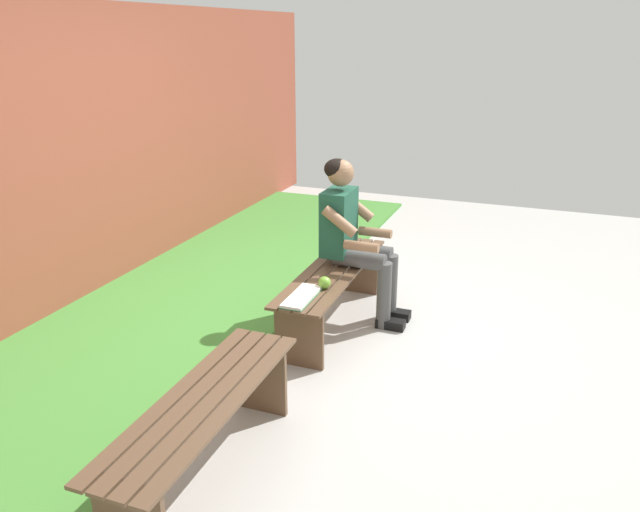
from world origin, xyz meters
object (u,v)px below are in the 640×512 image
Objects in this scene: bench_near at (332,284)px; apple at (325,283)px; person_seated at (354,234)px; book_open at (302,297)px; bench_far at (204,418)px.

apple is at bearing 11.33° from bench_near.
person_seated reaches higher than book_open.
bench_far is 1.50m from apple.
bench_far is 2.07m from person_seated.
bench_far is 1.17× the size of person_seated.
bench_near is at bearing -168.67° from apple.
bench_far is 3.55× the size of book_open.
book_open is at bearing -8.27° from person_seated.
book_open is (0.57, -0.01, 0.12)m from bench_near.
person_seated is (-0.19, 0.10, 0.35)m from bench_near.
apple is 0.23m from book_open.
person_seated is 3.04× the size of book_open.
apple is (-1.49, 0.07, 0.16)m from bench_far.
apple reaches higher than book_open.
apple is (0.55, -0.03, -0.19)m from person_seated.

